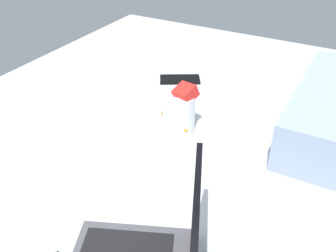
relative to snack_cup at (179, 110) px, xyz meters
The scene contains 3 objects.
bed_mattress 16.34cm from the snack_cup, 27.48° to the right, with size 180.00×140.00×18.00cm, color #B7BCC6.
snack_cup is the anchor object (origin of this frame).
cell_phone 31.96cm from the snack_cup, 153.14° to the right, with size 6.80×14.00×0.80cm, color black.
Camera 1 is at (77.14, 44.14, 78.64)cm, focal length 41.25 mm.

